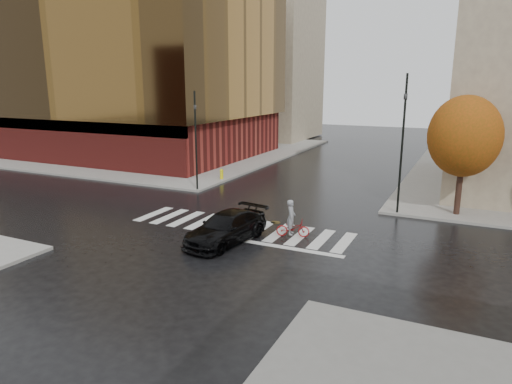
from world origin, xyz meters
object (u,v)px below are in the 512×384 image
Objects in this scene: sedan at (226,228)px; traffic_light_nw at (196,135)px; cyclist at (292,224)px; traffic_light_ne at (403,135)px; fire_hydrant at (222,173)px.

traffic_light_nw is at bearing 138.77° from sedan.
traffic_light_nw is at bearing 40.83° from cyclist.
sedan is 11.05m from traffic_light_ne.
sedan is 11.03m from traffic_light_nw.
cyclist is at bearing 79.18° from traffic_light_ne.
cyclist is 2.41× the size of fire_hydrant.
traffic_light_ne is at bearing -15.35° from fire_hydrant.
cyclist is 0.24× the size of traffic_light_ne.
sedan is at bearing -59.32° from fire_hydrant.
traffic_light_nw is at bearing 22.79° from traffic_light_ne.
traffic_light_nw is at bearing -86.91° from fire_hydrant.
traffic_light_ne is (13.28, 0.00, 0.69)m from traffic_light_nw.
traffic_light_nw is (-6.80, 8.10, 3.13)m from sedan.
traffic_light_ne is (4.00, 6.02, 3.89)m from cyclist.
traffic_light_ne is at bearing 97.98° from traffic_light_nw.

